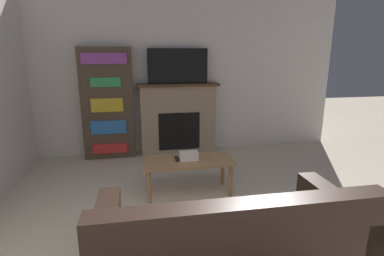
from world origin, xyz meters
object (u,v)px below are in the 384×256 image
at_px(couch, 228,252).
at_px(coffee_table, 188,165).
at_px(bookshelf, 108,104).
at_px(tv, 178,66).
at_px(fireplace, 178,118).

relative_size(couch, coffee_table, 1.72).
distance_m(couch, bookshelf, 3.33).
height_order(tv, couch, tv).
height_order(tv, bookshelf, bookshelf).
xyz_separation_m(fireplace, bookshelf, (-1.13, -0.02, 0.29)).
distance_m(coffee_table, bookshelf, 1.94).
height_order(fireplace, coffee_table, fireplace).
bearing_deg(fireplace, bookshelf, -178.85).
xyz_separation_m(fireplace, tv, (-0.00, -0.02, 0.87)).
xyz_separation_m(couch, coffee_table, (-0.03, 1.54, 0.08)).
bearing_deg(bookshelf, fireplace, 1.15).
bearing_deg(couch, tv, 88.78).
height_order(fireplace, tv, tv).
relative_size(fireplace, couch, 0.73).
height_order(coffee_table, bookshelf, bookshelf).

